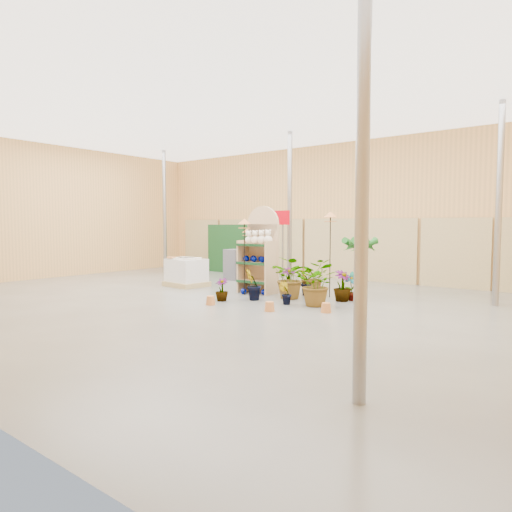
{
  "coord_description": "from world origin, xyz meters",
  "views": [
    {
      "loc": [
        7.44,
        -7.71,
        1.82
      ],
      "look_at": [
        0.3,
        1.5,
        1.0
      ],
      "focal_mm": 32.0,
      "sensor_mm": 36.0,
      "label": 1
    }
  ],
  "objects_px": {
    "display_shelf": "(261,253)",
    "bird_table_front": "(244,224)",
    "potted_plant_2": "(292,278)",
    "pallet_stack": "(186,272)"
  },
  "relations": [
    {
      "from": "bird_table_front",
      "to": "potted_plant_2",
      "type": "relative_size",
      "value": 1.9
    },
    {
      "from": "display_shelf",
      "to": "potted_plant_2",
      "type": "relative_size",
      "value": 2.22
    },
    {
      "from": "bird_table_front",
      "to": "display_shelf",
      "type": "bearing_deg",
      "value": 85.22
    },
    {
      "from": "potted_plant_2",
      "to": "bird_table_front",
      "type": "bearing_deg",
      "value": -168.57
    },
    {
      "from": "pallet_stack",
      "to": "bird_table_front",
      "type": "xyz_separation_m",
      "value": [
        2.41,
        -0.26,
        1.41
      ]
    },
    {
      "from": "display_shelf",
      "to": "bird_table_front",
      "type": "distance_m",
      "value": 0.99
    },
    {
      "from": "display_shelf",
      "to": "potted_plant_2",
      "type": "xyz_separation_m",
      "value": [
        1.22,
        -0.36,
        -0.53
      ]
    },
    {
      "from": "potted_plant_2",
      "to": "display_shelf",
      "type": "bearing_deg",
      "value": 163.43
    },
    {
      "from": "bird_table_front",
      "to": "pallet_stack",
      "type": "bearing_deg",
      "value": 173.88
    },
    {
      "from": "display_shelf",
      "to": "bird_table_front",
      "type": "xyz_separation_m",
      "value": [
        -0.05,
        -0.62,
        0.77
      ]
    }
  ]
}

